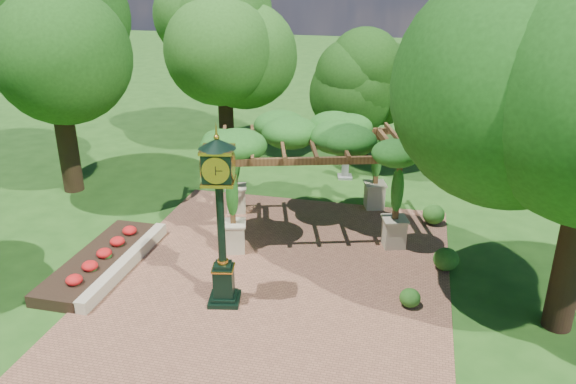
# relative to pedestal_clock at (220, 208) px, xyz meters

# --- Properties ---
(ground) EXTENTS (120.00, 120.00, 0.00)m
(ground) POSITION_rel_pedestal_clock_xyz_m (1.08, 0.51, -2.86)
(ground) COLOR #1E4714
(ground) RESTS_ON ground
(brick_plaza) EXTENTS (10.00, 12.00, 0.04)m
(brick_plaza) POSITION_rel_pedestal_clock_xyz_m (1.08, 1.51, -2.84)
(brick_plaza) COLOR brown
(brick_plaza) RESTS_ON ground
(border_wall) EXTENTS (0.35, 5.00, 0.40)m
(border_wall) POSITION_rel_pedestal_clock_xyz_m (-3.52, 1.01, -2.66)
(border_wall) COLOR #C6B793
(border_wall) RESTS_ON ground
(flower_bed) EXTENTS (1.50, 5.00, 0.36)m
(flower_bed) POSITION_rel_pedestal_clock_xyz_m (-4.42, 1.01, -2.68)
(flower_bed) COLOR red
(flower_bed) RESTS_ON ground
(pedestal_clock) EXTENTS (1.11, 1.11, 4.78)m
(pedestal_clock) POSITION_rel_pedestal_clock_xyz_m (0.00, 0.00, 0.00)
(pedestal_clock) COLOR black
(pedestal_clock) RESTS_ON brick_plaza
(pergola) EXTENTS (6.89, 5.36, 3.81)m
(pergola) POSITION_rel_pedestal_clock_xyz_m (1.36, 5.15, 0.27)
(pergola) COLOR #C0B38F
(pergola) RESTS_ON brick_plaza
(sundial) EXTENTS (0.71, 0.71, 1.09)m
(sundial) POSITION_rel_pedestal_clock_xyz_m (1.88, 10.38, -2.38)
(sundial) COLOR gray
(sundial) RESTS_ON ground
(shrub_front) EXTENTS (0.76, 0.76, 0.51)m
(shrub_front) POSITION_rel_pedestal_clock_xyz_m (4.97, 0.94, -2.56)
(shrub_front) COLOR #265719
(shrub_front) RESTS_ON brick_plaza
(shrub_mid) EXTENTS (0.94, 0.94, 0.70)m
(shrub_mid) POSITION_rel_pedestal_clock_xyz_m (5.95, 3.20, -2.47)
(shrub_mid) COLOR #235718
(shrub_mid) RESTS_ON brick_plaza
(shrub_back) EXTENTS (0.93, 0.93, 0.70)m
(shrub_back) POSITION_rel_pedestal_clock_xyz_m (5.60, 6.45, -2.47)
(shrub_back) COLOR #2E671D
(shrub_back) RESTS_ON brick_plaza
(tree_west_near) EXTENTS (4.60, 4.60, 10.16)m
(tree_west_near) POSITION_rel_pedestal_clock_xyz_m (-8.79, 6.44, 4.10)
(tree_west_near) COLOR #312213
(tree_west_near) RESTS_ON ground
(tree_west_far) EXTENTS (5.32, 5.32, 8.13)m
(tree_west_far) POSITION_rel_pedestal_clock_xyz_m (-4.64, 13.68, 2.73)
(tree_west_far) COLOR black
(tree_west_far) RESTS_ON ground
(tree_north) EXTENTS (3.60, 3.60, 6.03)m
(tree_north) POSITION_rel_pedestal_clock_xyz_m (2.35, 12.69, 1.28)
(tree_north) COLOR #301E13
(tree_north) RESTS_ON ground
(tree_east_far) EXTENTS (4.42, 4.42, 9.66)m
(tree_east_far) POSITION_rel_pedestal_clock_xyz_m (9.76, 10.63, 3.77)
(tree_east_far) COLOR #301D12
(tree_east_far) RESTS_ON ground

